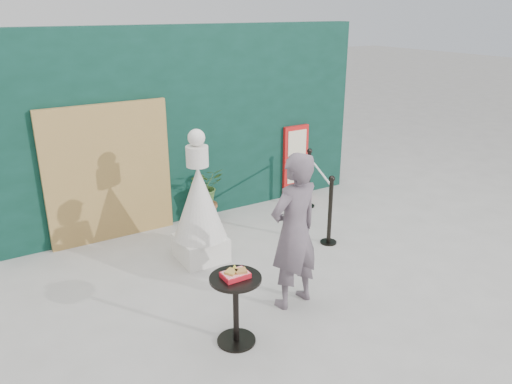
# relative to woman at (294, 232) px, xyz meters

# --- Properties ---
(ground) EXTENTS (60.00, 60.00, 0.00)m
(ground) POSITION_rel_woman_xyz_m (0.16, -0.12, -0.91)
(ground) COLOR #ADAAA5
(ground) RESTS_ON ground
(back_wall) EXTENTS (6.00, 0.30, 3.00)m
(back_wall) POSITION_rel_woman_xyz_m (0.16, 3.03, 0.59)
(back_wall) COLOR #0A2D22
(back_wall) RESTS_ON ground
(bamboo_fence) EXTENTS (1.80, 0.08, 2.00)m
(bamboo_fence) POSITION_rel_woman_xyz_m (-1.24, 2.82, 0.09)
(bamboo_fence) COLOR tan
(bamboo_fence) RESTS_ON ground
(woman) EXTENTS (0.72, 0.53, 1.81)m
(woman) POSITION_rel_woman_xyz_m (0.00, 0.00, 0.00)
(woman) COLOR #665762
(woman) RESTS_ON ground
(menu_board) EXTENTS (0.50, 0.07, 1.30)m
(menu_board) POSITION_rel_woman_xyz_m (2.06, 2.83, -0.26)
(menu_board) COLOR red
(menu_board) RESTS_ON ground
(statue) EXTENTS (0.71, 0.71, 1.81)m
(statue) POSITION_rel_woman_xyz_m (-0.43, 1.53, -0.17)
(statue) COLOR white
(statue) RESTS_ON ground
(cafe_table) EXTENTS (0.52, 0.52, 0.75)m
(cafe_table) POSITION_rel_woman_xyz_m (-0.91, -0.29, -0.41)
(cafe_table) COLOR black
(cafe_table) RESTS_ON ground
(food_basket) EXTENTS (0.26, 0.19, 0.11)m
(food_basket) POSITION_rel_woman_xyz_m (-0.91, -0.29, -0.12)
(food_basket) COLOR red
(food_basket) RESTS_ON cafe_table
(planter) EXTENTS (0.54, 0.46, 0.91)m
(planter) POSITION_rel_woman_xyz_m (0.17, 2.60, -0.38)
(planter) COLOR brown
(planter) RESTS_ON ground
(stanchion_barrier) EXTENTS (0.84, 1.54, 1.03)m
(stanchion_barrier) POSITION_rel_woman_xyz_m (1.66, 1.65, -0.41)
(stanchion_barrier) COLOR black
(stanchion_barrier) RESTS_ON ground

